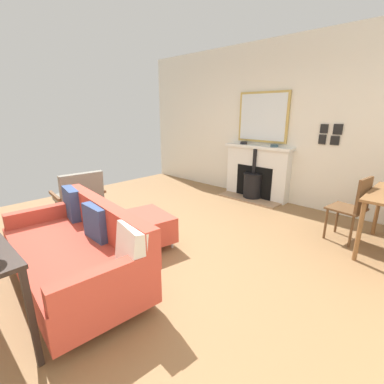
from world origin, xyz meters
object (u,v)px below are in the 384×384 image
fireplace (256,175)px  mantel_bowl_far (274,146)px  mantel_bowl_near (244,143)px  dining_chair_near_fireplace (354,205)px  ottoman (146,227)px  armchair_accent (80,194)px  sofa (78,251)px

fireplace → mantel_bowl_far: bearing=92.9°
mantel_bowl_near → dining_chair_near_fireplace: bearing=69.2°
ottoman → dining_chair_near_fireplace: (-1.88, 1.87, 0.27)m
ottoman → dining_chair_near_fireplace: 2.66m
fireplace → mantel_bowl_far: (-0.02, 0.33, 0.61)m
armchair_accent → ottoman: bearing=101.0°
mantel_bowl_near → sofa: mantel_bowl_near is taller
mantel_bowl_near → mantel_bowl_far: bearing=90.0°
dining_chair_near_fireplace → ottoman: bearing=-44.8°
ottoman → armchair_accent: armchair_accent is taller
ottoman → armchair_accent: bearing=-79.0°
mantel_bowl_near → armchair_accent: bearing=-16.8°
mantel_bowl_far → ottoman: mantel_bowl_far is taller
mantel_bowl_near → sofa: size_ratio=0.07×
mantel_bowl_near → mantel_bowl_far: mantel_bowl_near is taller
dining_chair_near_fireplace → mantel_bowl_far: bearing=-118.2°
sofa → armchair_accent: size_ratio=2.32×
dining_chair_near_fireplace → sofa: bearing=-31.4°
fireplace → sofa: 3.65m
fireplace → mantel_bowl_near: (-0.02, -0.33, 0.61)m
mantel_bowl_far → dining_chair_near_fireplace: 1.88m
sofa → armchair_accent: bearing=-115.9°
mantel_bowl_far → armchair_accent: bearing=-27.5°
ottoman → armchair_accent: size_ratio=0.94×
ottoman → fireplace: bearing=-179.0°
fireplace → armchair_accent: size_ratio=1.66×
mantel_bowl_far → armchair_accent: 3.41m
fireplace → mantel_bowl_far: size_ratio=9.57×
fireplace → ottoman: (2.71, 0.05, -0.20)m
mantel_bowl_near → mantel_bowl_far: 0.65m
mantel_bowl_far → dining_chair_near_fireplace: bearing=61.8°
mantel_bowl_far → fireplace: bearing=-87.1°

